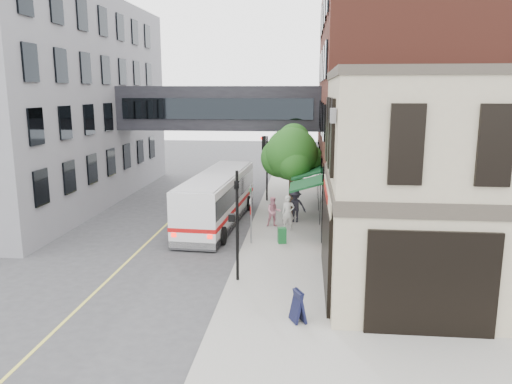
% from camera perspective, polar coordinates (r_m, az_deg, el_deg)
% --- Properties ---
extents(ground, '(120.00, 120.00, 0.00)m').
position_cam_1_polar(ground, '(18.92, -4.18, -12.55)').
color(ground, '#38383A').
rests_on(ground, ground).
extents(sidewalk_main, '(4.00, 60.00, 0.15)m').
position_cam_1_polar(sidewalk_main, '(31.95, 3.69, -2.31)').
color(sidewalk_main, gray).
rests_on(sidewalk_main, ground).
extents(corner_building, '(10.19, 8.12, 8.45)m').
position_cam_1_polar(corner_building, '(20.20, 22.66, 0.66)').
color(corner_building, tan).
rests_on(corner_building, ground).
extents(brick_building, '(13.76, 18.00, 14.00)m').
position_cam_1_polar(brick_building, '(32.74, 18.22, 9.71)').
color(brick_building, '#57251B').
rests_on(brick_building, ground).
extents(opposite_building, '(14.00, 24.00, 14.00)m').
position_cam_1_polar(opposite_building, '(38.63, -25.90, 9.35)').
color(opposite_building, slate).
rests_on(opposite_building, ground).
extents(skyway_bridge, '(14.00, 3.18, 3.00)m').
position_cam_1_polar(skyway_bridge, '(35.55, -4.12, 9.56)').
color(skyway_bridge, black).
rests_on(skyway_bridge, ground).
extents(traffic_signal_near, '(0.44, 0.22, 4.60)m').
position_cam_1_polar(traffic_signal_near, '(19.77, -2.26, -2.31)').
color(traffic_signal_near, black).
rests_on(traffic_signal_near, sidewalk_main).
extents(traffic_signal_far, '(0.53, 0.28, 4.50)m').
position_cam_1_polar(traffic_signal_far, '(34.40, 1.04, 4.23)').
color(traffic_signal_far, black).
rests_on(traffic_signal_far, sidewalk_main).
extents(street_sign_pole, '(0.08, 0.75, 3.00)m').
position_cam_1_polar(street_sign_pole, '(24.83, -0.58, -1.92)').
color(street_sign_pole, gray).
rests_on(street_sign_pole, sidewalk_main).
extents(street_tree, '(3.80, 3.20, 5.60)m').
position_cam_1_polar(street_tree, '(30.47, 4.09, 4.35)').
color(street_tree, '#382619').
rests_on(street_tree, sidewalk_main).
extents(lane_marking, '(0.12, 40.00, 0.01)m').
position_cam_1_polar(lane_marking, '(29.22, -10.51, -3.95)').
color(lane_marking, '#D8CC4C').
rests_on(lane_marking, ground).
extents(bus, '(3.13, 10.99, 2.93)m').
position_cam_1_polar(bus, '(29.16, -4.41, -0.52)').
color(bus, white).
rests_on(bus, ground).
extents(pedestrian_a, '(0.77, 0.58, 1.93)m').
position_cam_1_polar(pedestrian_a, '(27.47, 3.69, -2.39)').
color(pedestrian_a, silver).
rests_on(pedestrian_a, sidewalk_main).
extents(pedestrian_b, '(0.94, 0.81, 1.70)m').
position_cam_1_polar(pedestrian_b, '(28.15, 2.02, -2.27)').
color(pedestrian_b, pink).
rests_on(pedestrian_b, sidewalk_main).
extents(pedestrian_c, '(1.30, 0.84, 1.91)m').
position_cam_1_polar(pedestrian_c, '(29.13, 4.52, -1.61)').
color(pedestrian_c, black).
rests_on(pedestrian_c, sidewalk_main).
extents(newspaper_box, '(0.48, 0.44, 0.80)m').
position_cam_1_polar(newspaper_box, '(25.22, 2.99, -4.98)').
color(newspaper_box, '#145B27').
rests_on(newspaper_box, sidewalk_main).
extents(sandwich_board, '(0.61, 0.72, 1.09)m').
position_cam_1_polar(sandwich_board, '(17.02, 4.83, -12.86)').
color(sandwich_board, black).
rests_on(sandwich_board, sidewalk_main).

